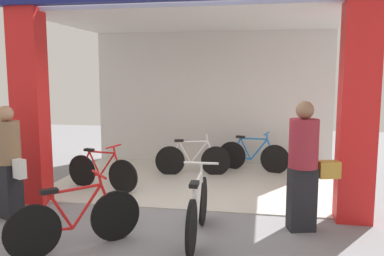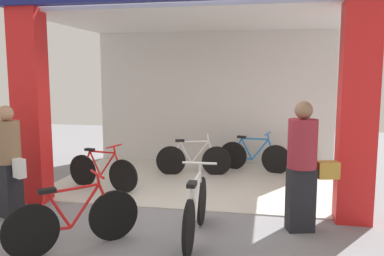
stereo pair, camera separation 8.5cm
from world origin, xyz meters
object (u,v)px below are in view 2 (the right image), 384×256
bicycle_inside_2 (193,159)px  bicycle_inside_1 (254,156)px  bicycle_inside_0 (102,171)px  bicycle_parked_0 (74,220)px  pedestrian_1 (303,164)px  pedestrian_0 (9,160)px  bicycle_parked_1 (196,210)px

bicycle_inside_2 → bicycle_inside_1: bearing=25.1°
bicycle_inside_0 → bicycle_inside_2: bicycle_inside_2 is taller
bicycle_parked_0 → pedestrian_1: (2.67, 1.09, 0.54)m
bicycle_inside_0 → pedestrian_0: size_ratio=0.90×
bicycle_inside_2 → bicycle_parked_0: bicycle_parked_0 is taller
bicycle_parked_1 → bicycle_parked_0: bearing=-157.3°
bicycle_inside_0 → bicycle_parked_0: (0.68, -2.38, 0.02)m
pedestrian_0 → bicycle_inside_1: bearing=45.6°
bicycle_parked_0 → pedestrian_1: size_ratio=0.70×
bicycle_parked_0 → pedestrian_0: size_ratio=0.74×
pedestrian_0 → bicycle_parked_0: bearing=-30.5°
bicycle_inside_2 → pedestrian_0: bearing=-126.9°
bicycle_parked_0 → pedestrian_0: bearing=149.5°
bicycle_inside_2 → pedestrian_1: bearing=-53.1°
bicycle_inside_1 → bicycle_parked_0: (-1.92, -4.23, 0.01)m
pedestrian_0 → bicycle_inside_2: bearing=53.1°
bicycle_parked_1 → pedestrian_0: (-2.76, 0.26, 0.47)m
bicycle_parked_0 → pedestrian_0: pedestrian_0 is taller
pedestrian_0 → pedestrian_1: pedestrian_1 is taller
bicycle_inside_1 → bicycle_parked_0: bearing=-114.5°
bicycle_inside_0 → bicycle_parked_1: size_ratio=0.87×
pedestrian_1 → bicycle_parked_0: bearing=-157.7°
bicycle_inside_1 → pedestrian_1: bearing=-76.7°
bicycle_inside_2 → pedestrian_0: size_ratio=0.94×
bicycle_inside_1 → pedestrian_1: pedestrian_1 is taller
bicycle_inside_1 → bicycle_parked_1: 3.71m
bicycle_inside_2 → pedestrian_0: (-2.14, -2.84, 0.49)m
bicycle_inside_2 → bicycle_parked_1: size_ratio=0.91×
bicycle_inside_0 → bicycle_parked_0: size_ratio=1.21×
bicycle_inside_0 → bicycle_parked_0: 2.47m
bicycle_parked_1 → pedestrian_0: size_ratio=1.03×
bicycle_parked_1 → pedestrian_1: 1.51m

